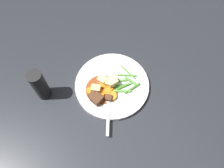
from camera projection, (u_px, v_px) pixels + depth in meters
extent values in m
plane|color=#26282D|center=(112.00, 86.00, 0.81)|extent=(3.00, 3.00, 0.00)
cylinder|color=white|center=(112.00, 85.00, 0.81)|extent=(0.26, 0.26, 0.02)
cylinder|color=brown|center=(103.00, 90.00, 0.79)|extent=(0.11, 0.11, 0.00)
cylinder|color=orange|center=(90.00, 91.00, 0.78)|extent=(0.03, 0.03, 0.01)
cylinder|color=orange|center=(109.00, 89.00, 0.78)|extent=(0.04, 0.04, 0.01)
cylinder|color=orange|center=(100.00, 94.00, 0.77)|extent=(0.03, 0.03, 0.01)
cylinder|color=orange|center=(112.00, 96.00, 0.77)|extent=(0.05, 0.05, 0.01)
cylinder|color=orange|center=(104.00, 85.00, 0.79)|extent=(0.03, 0.03, 0.01)
cylinder|color=orange|center=(107.00, 92.00, 0.78)|extent=(0.04, 0.04, 0.01)
cube|color=#E5CC7A|center=(109.00, 82.00, 0.79)|extent=(0.04, 0.04, 0.03)
cube|color=#EAD68C|center=(113.00, 81.00, 0.79)|extent=(0.03, 0.03, 0.03)
cube|color=#EAD68C|center=(102.00, 80.00, 0.79)|extent=(0.03, 0.04, 0.02)
cube|color=#E5CC7A|center=(96.00, 89.00, 0.78)|extent=(0.04, 0.04, 0.03)
cube|color=#56331E|center=(92.00, 95.00, 0.77)|extent=(0.03, 0.03, 0.02)
cube|color=#56331E|center=(109.00, 98.00, 0.76)|extent=(0.03, 0.03, 0.02)
cube|color=#56331E|center=(97.00, 99.00, 0.76)|extent=(0.04, 0.04, 0.03)
cylinder|color=#4C8E33|center=(131.00, 81.00, 0.80)|extent=(0.03, 0.05, 0.01)
cylinder|color=#4C8E33|center=(123.00, 85.00, 0.79)|extent=(0.06, 0.02, 0.01)
cylinder|color=#4C8E33|center=(121.00, 87.00, 0.79)|extent=(0.07, 0.02, 0.01)
cylinder|color=#66AD42|center=(120.00, 91.00, 0.78)|extent=(0.07, 0.05, 0.01)
cylinder|color=#4C8E33|center=(132.00, 88.00, 0.79)|extent=(0.06, 0.01, 0.01)
cylinder|color=#66AD42|center=(118.00, 81.00, 0.80)|extent=(0.06, 0.04, 0.01)
cylinder|color=#4C8E33|center=(128.00, 72.00, 0.82)|extent=(0.02, 0.07, 0.01)
cylinder|color=#599E38|center=(128.00, 76.00, 0.81)|extent=(0.06, 0.05, 0.01)
cube|color=silver|center=(108.00, 119.00, 0.74)|extent=(0.07, 0.10, 0.00)
cube|color=silver|center=(109.00, 100.00, 0.77)|extent=(0.03, 0.03, 0.00)
cylinder|color=silver|center=(112.00, 92.00, 0.78)|extent=(0.03, 0.04, 0.00)
cylinder|color=silver|center=(110.00, 92.00, 0.78)|extent=(0.03, 0.04, 0.00)
cylinder|color=silver|center=(108.00, 92.00, 0.78)|extent=(0.03, 0.04, 0.00)
cylinder|color=silver|center=(106.00, 92.00, 0.78)|extent=(0.03, 0.04, 0.00)
cylinder|color=black|center=(40.00, 85.00, 0.74)|extent=(0.05, 0.05, 0.13)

